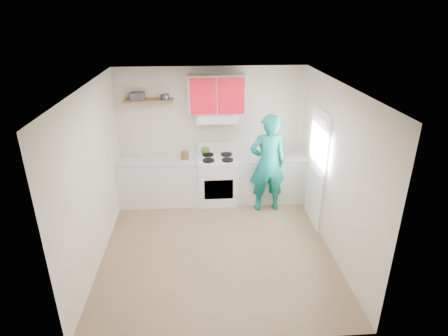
{
  "coord_description": "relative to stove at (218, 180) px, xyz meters",
  "views": [
    {
      "loc": [
        -0.24,
        -5.05,
        3.58
      ],
      "look_at": [
        0.15,
        0.55,
        1.15
      ],
      "focal_mm": 29.81,
      "sensor_mm": 36.0,
      "label": 1
    }
  ],
  "objects": [
    {
      "name": "tin",
      "position": [
        -0.95,
        0.14,
        1.63
      ],
      "size": [
        0.17,
        0.17,
        0.1
      ],
      "primitive_type": "cylinder",
      "rotation": [
        0.0,
        0.0,
        0.13
      ],
      "color": "#333D4C",
      "rests_on": "shelf"
    },
    {
      "name": "kettle",
      "position": [
        -0.23,
        0.25,
        0.54
      ],
      "size": [
        0.21,
        0.21,
        0.16
      ],
      "primitive_type": "ellipsoid",
      "rotation": [
        0.0,
        0.0,
        -0.13
      ],
      "color": "#537B22",
      "rests_on": "stove"
    },
    {
      "name": "left_wall",
      "position": [
        -1.9,
        -1.57,
        0.84
      ],
      "size": [
        0.04,
        3.8,
        2.6
      ],
      "primitive_type": "cube",
      "color": "beige",
      "rests_on": "floor"
    },
    {
      "name": "books",
      "position": [
        -1.44,
        0.18,
        1.64
      ],
      "size": [
        0.26,
        0.19,
        0.13
      ],
      "primitive_type": "cube",
      "rotation": [
        0.0,
        0.0,
        0.02
      ],
      "color": "#453D45",
      "rests_on": "shelf"
    },
    {
      "name": "stove",
      "position": [
        0.0,
        0.0,
        0.0
      ],
      "size": [
        0.76,
        0.65,
        0.92
      ],
      "primitive_type": "cube",
      "color": "white",
      "rests_on": "floor"
    },
    {
      "name": "cutting_board",
      "position": [
        0.9,
        -0.07,
        0.45
      ],
      "size": [
        0.32,
        0.25,
        0.02
      ],
      "primitive_type": "cube",
      "rotation": [
        0.0,
        0.0,
        0.1
      ],
      "color": "olive",
      "rests_on": "counter_right"
    },
    {
      "name": "silicone_mat",
      "position": [
        1.48,
        0.03,
        0.44
      ],
      "size": [
        0.35,
        0.31,
        0.01
      ],
      "primitive_type": "cube",
      "rotation": [
        0.0,
        0.0,
        0.3
      ],
      "color": "red",
      "rests_on": "counter_right"
    },
    {
      "name": "person",
      "position": [
        0.9,
        -0.39,
        0.48
      ],
      "size": [
        0.72,
        0.51,
        1.88
      ],
      "primitive_type": "imported",
      "rotation": [
        0.0,
        0.0,
        3.23
      ],
      "color": "#0D7871",
      "rests_on": "floor"
    },
    {
      "name": "range_hood",
      "position": [
        0.0,
        0.1,
        1.24
      ],
      "size": [
        0.76,
        0.44,
        0.15
      ],
      "primitive_type": "cube",
      "color": "silver",
      "rests_on": "back_wall"
    },
    {
      "name": "upper_cabinets",
      "position": [
        0.0,
        0.16,
        1.66
      ],
      "size": [
        1.02,
        0.33,
        0.7
      ],
      "primitive_type": "cube",
      "color": "red",
      "rests_on": "back_wall"
    },
    {
      "name": "shelf",
      "position": [
        -1.25,
        0.18,
        1.56
      ],
      "size": [
        0.9,
        0.3,
        0.04
      ],
      "primitive_type": "cube",
      "color": "brown",
      "rests_on": "back_wall"
    },
    {
      "name": "ceiling",
      "position": [
        -0.1,
        -1.57,
        2.14
      ],
      "size": [
        3.6,
        3.8,
        0.04
      ],
      "primitive_type": "cube",
      "color": "white",
      "rests_on": "floor"
    },
    {
      "name": "back_wall",
      "position": [
        -0.1,
        0.32,
        0.84
      ],
      "size": [
        3.6,
        0.04,
        2.6
      ],
      "primitive_type": "cube",
      "color": "beige",
      "rests_on": "floor"
    },
    {
      "name": "right_wall",
      "position": [
        1.7,
        -1.57,
        0.84
      ],
      "size": [
        0.04,
        3.8,
        2.6
      ],
      "primitive_type": "cube",
      "color": "beige",
      "rests_on": "floor"
    },
    {
      "name": "counter_right",
      "position": [
        1.04,
        0.02,
        -0.01
      ],
      "size": [
        1.32,
        0.6,
        0.9
      ],
      "primitive_type": "cube",
      "color": "silver",
      "rests_on": "floor"
    },
    {
      "name": "floor",
      "position": [
        -0.1,
        -1.57,
        -0.46
      ],
      "size": [
        3.8,
        3.8,
        0.0
      ],
      "primitive_type": "plane",
      "color": "brown",
      "rests_on": "ground"
    },
    {
      "name": "front_wall",
      "position": [
        -0.1,
        -3.47,
        0.84
      ],
      "size": [
        3.6,
        0.04,
        2.6
      ],
      "primitive_type": "cube",
      "color": "beige",
      "rests_on": "floor"
    },
    {
      "name": "door",
      "position": [
        1.68,
        -0.88,
        0.56
      ],
      "size": [
        0.05,
        0.85,
        2.05
      ],
      "primitive_type": "cube",
      "color": "white",
      "rests_on": "floor"
    },
    {
      "name": "counter_left",
      "position": [
        -1.14,
        0.02,
        -0.01
      ],
      "size": [
        1.52,
        0.6,
        0.9
      ],
      "primitive_type": "cube",
      "color": "silver",
      "rests_on": "floor"
    },
    {
      "name": "crock",
      "position": [
        -0.62,
        -0.01,
        0.53
      ],
      "size": [
        0.15,
        0.15,
        0.18
      ],
      "primitive_type": "cylinder",
      "rotation": [
        0.0,
        0.0,
        -0.02
      ],
      "color": "brown",
      "rests_on": "counter_left"
    },
    {
      "name": "door_glass",
      "position": [
        1.65,
        -0.88,
        0.99
      ],
      "size": [
        0.01,
        0.55,
        0.95
      ],
      "primitive_type": "cube",
      "color": "white",
      "rests_on": "door"
    }
  ]
}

